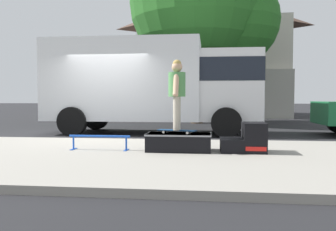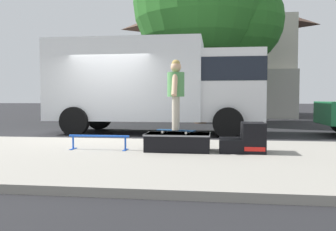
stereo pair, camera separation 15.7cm
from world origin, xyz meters
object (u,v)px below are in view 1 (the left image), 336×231
Objects in this scene: skater_kid at (177,89)px; street_tree_main at (205,8)px; skateboard at (177,131)px; box_truck at (154,82)px; kicker_ramp at (247,140)px; skate_box at (179,141)px; grind_rail at (100,139)px.

street_tree_main reaches higher than skater_kid.
box_truck is (-1.18, 4.66, 1.18)m from skateboard.
kicker_ramp is 0.10× the size of street_tree_main.
skate_box is 0.15× the size of street_tree_main.
skateboard is at bearing 171.57° from skate_box.
skateboard is at bearing 90.00° from skater_kid.
street_tree_main is at bearing 71.70° from box_truck.
skater_kid is (-1.37, 0.01, 0.99)m from kicker_ramp.
skater_kid reaches higher than kicker_ramp.
skater_kid reaches higher than skateboard.
skater_kid is at bearing 179.72° from kicker_ramp.
street_tree_main is (0.41, 9.61, 4.99)m from skate_box.
skateboard is 4.95m from box_truck.
box_truck is (-1.18, 4.66, 0.35)m from skater_kid.
box_truck is at bearing 85.35° from grind_rail.
grind_rail is 0.18× the size of box_truck.
street_tree_main is (0.46, 9.61, 4.78)m from skateboard.
kicker_ramp is 1.38m from skateboard.
skate_box is at bearing -8.43° from skateboard.
grind_rail is 1.87m from skater_kid.
skate_box is 0.22m from skateboard.
skateboard reaches higher than skate_box.
box_truck is (0.38, 4.73, 1.36)m from grind_rail.
skater_kid is 0.16× the size of street_tree_main.
skateboard is (-0.04, 0.01, 0.22)m from skate_box.
skate_box is 10.84m from street_tree_main.
kicker_ramp is 5.49m from box_truck.
grind_rail is 4.94m from box_truck.
box_truck is 0.80× the size of street_tree_main.
skater_kid is 10.39m from street_tree_main.
grind_rail is 1.58m from skateboard.
skate_box is 0.92× the size of skater_kid.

